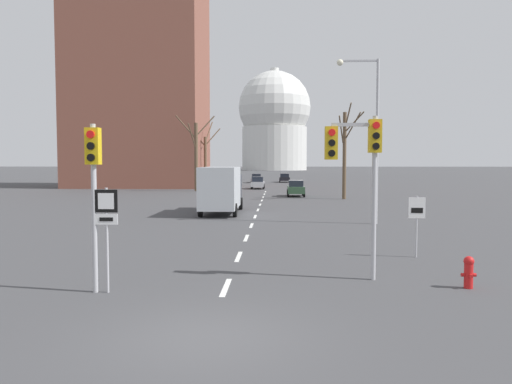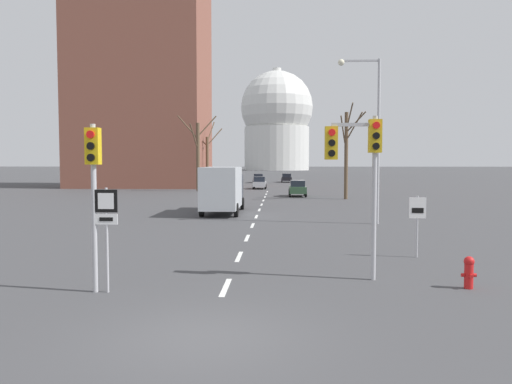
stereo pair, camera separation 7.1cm
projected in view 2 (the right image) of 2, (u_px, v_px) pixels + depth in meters
The scene contains 28 objects.
ground_plane at pixel (204, 338), 9.81m from camera, with size 800.00×800.00×0.00m, color #424244.
lane_stripe_0 at pixel (226, 287), 13.76m from camera, with size 0.16×2.00×0.01m, color silver.
lane_stripe_1 at pixel (239, 257), 18.24m from camera, with size 0.16×2.00×0.01m, color silver.
lane_stripe_2 at pixel (247, 238), 22.73m from camera, with size 0.16×2.00×0.01m, color silver.
lane_stripe_3 at pixel (253, 225), 27.22m from camera, with size 0.16×2.00×0.01m, color silver.
lane_stripe_4 at pixel (256, 217), 31.70m from camera, with size 0.16×2.00×0.01m, color silver.
lane_stripe_5 at pixel (259, 210), 36.19m from camera, with size 0.16×2.00×0.01m, color silver.
lane_stripe_6 at pixel (262, 205), 40.68m from camera, with size 0.16×2.00×0.01m, color silver.
lane_stripe_7 at pixel (263, 200), 45.16m from camera, with size 0.16×2.00×0.01m, color silver.
lane_stripe_8 at pixel (265, 197), 49.65m from camera, with size 0.16×2.00×0.01m, color silver.
lane_stripe_9 at pixel (266, 194), 54.14m from camera, with size 0.16×2.00×0.01m, color silver.
lane_stripe_10 at pixel (267, 192), 58.62m from camera, with size 0.16×2.00×0.01m, color silver.
traffic_signal_near_left at pixel (94, 175), 13.09m from camera, with size 0.36×0.34×4.45m.
traffic_signal_near_right at pixel (359, 157), 14.45m from camera, with size 1.62×0.34×4.79m.
route_sign_post at pixel (106, 221), 13.11m from camera, with size 0.60×0.08×2.79m.
speed_limit_sign at pixel (417, 216), 18.01m from camera, with size 0.60×0.08×2.24m.
fire_hydrant at pixel (469, 271), 13.61m from camera, with size 0.40×0.34×0.89m.
street_lamp_right at pixel (371, 124), 27.63m from camera, with size 2.35×0.36×9.14m.
sedan_near_left at pixel (298, 188), 50.43m from camera, with size 1.76×3.86×1.65m.
sedan_near_right at pixel (259, 178), 84.78m from camera, with size 1.82×4.45×1.52m.
sedan_mid_centre at pixel (287, 178), 86.79m from camera, with size 1.84×4.56×1.54m.
sedan_far_left at pixel (260, 183), 65.05m from camera, with size 1.72×4.21×1.59m.
delivery_truck at pixel (223, 188), 33.67m from camera, with size 2.44×7.20×3.14m.
bare_tree_left_near at pixel (198, 153), 59.88m from camera, with size 5.02×3.46×9.27m.
bare_tree_right_near at pixel (347, 151), 46.39m from camera, with size 2.64×3.06×8.73m.
bare_tree_left_far at pixel (207, 158), 68.26m from camera, with size 4.53×1.95×9.12m.
capitol_dome at pixel (277, 121), 222.05m from camera, with size 31.99×31.99×45.18m.
apartment_block_left at pixel (142, 82), 70.54m from camera, with size 18.00×14.00×29.56m, color brown.
Camera 2 is at (1.49, -9.56, 3.45)m, focal length 35.00 mm.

